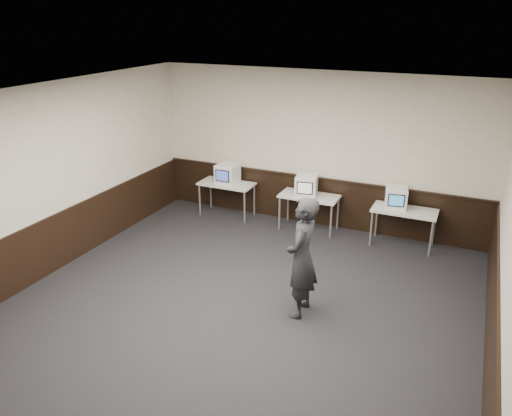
{
  "coord_description": "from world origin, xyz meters",
  "views": [
    {
      "loc": [
        2.94,
        -5.54,
        4.27
      ],
      "look_at": [
        -0.29,
        1.6,
        1.15
      ],
      "focal_mm": 35.0,
      "sensor_mm": 36.0,
      "label": 1
    }
  ],
  "objects_px": {
    "desk_center": "(309,199)",
    "emac_left": "(227,174)",
    "person": "(302,258)",
    "desk_left": "(227,186)",
    "desk_right": "(404,213)",
    "emac_right": "(396,198)",
    "emac_center": "(306,186)"
  },
  "relations": [
    {
      "from": "desk_center",
      "to": "emac_left",
      "type": "distance_m",
      "value": 1.89
    },
    {
      "from": "person",
      "to": "desk_left",
      "type": "bearing_deg",
      "value": -138.34
    },
    {
      "from": "desk_center",
      "to": "desk_right",
      "type": "bearing_deg",
      "value": 0.0
    },
    {
      "from": "desk_left",
      "to": "desk_right",
      "type": "xyz_separation_m",
      "value": [
        3.8,
        0.0,
        0.0
      ]
    },
    {
      "from": "desk_center",
      "to": "emac_right",
      "type": "xyz_separation_m",
      "value": [
        1.71,
        0.04,
        0.27
      ]
    },
    {
      "from": "desk_left",
      "to": "emac_right",
      "type": "relative_size",
      "value": 2.44
    },
    {
      "from": "desk_center",
      "to": "desk_right",
      "type": "xyz_separation_m",
      "value": [
        1.9,
        0.0,
        0.0
      ]
    },
    {
      "from": "desk_right",
      "to": "emac_left",
      "type": "relative_size",
      "value": 2.51
    },
    {
      "from": "desk_right",
      "to": "emac_center",
      "type": "height_order",
      "value": "emac_center"
    },
    {
      "from": "emac_center",
      "to": "person",
      "type": "distance_m",
      "value": 3.11
    },
    {
      "from": "desk_right",
      "to": "person",
      "type": "bearing_deg",
      "value": -108.67
    },
    {
      "from": "desk_center",
      "to": "person",
      "type": "bearing_deg",
      "value": -73.48
    },
    {
      "from": "emac_right",
      "to": "desk_right",
      "type": "bearing_deg",
      "value": -21.11
    },
    {
      "from": "emac_center",
      "to": "person",
      "type": "xyz_separation_m",
      "value": [
        0.95,
        -2.96,
        -0.03
      ]
    },
    {
      "from": "desk_left",
      "to": "emac_left",
      "type": "bearing_deg",
      "value": -26.53
    },
    {
      "from": "emac_right",
      "to": "desk_left",
      "type": "bearing_deg",
      "value": 170.02
    },
    {
      "from": "desk_left",
      "to": "emac_left",
      "type": "relative_size",
      "value": 2.51
    },
    {
      "from": "desk_right",
      "to": "emac_right",
      "type": "height_order",
      "value": "emac_right"
    },
    {
      "from": "emac_center",
      "to": "desk_right",
      "type": "bearing_deg",
      "value": -10.02
    },
    {
      "from": "desk_center",
      "to": "emac_right",
      "type": "bearing_deg",
      "value": 1.18
    },
    {
      "from": "desk_left",
      "to": "emac_right",
      "type": "bearing_deg",
      "value": 0.56
    },
    {
      "from": "desk_left",
      "to": "emac_center",
      "type": "distance_m",
      "value": 1.86
    },
    {
      "from": "desk_left",
      "to": "desk_center",
      "type": "xyz_separation_m",
      "value": [
        1.9,
        0.0,
        0.0
      ]
    },
    {
      "from": "emac_right",
      "to": "person",
      "type": "height_order",
      "value": "person"
    },
    {
      "from": "emac_left",
      "to": "person",
      "type": "height_order",
      "value": "person"
    },
    {
      "from": "desk_left",
      "to": "person",
      "type": "height_order",
      "value": "person"
    },
    {
      "from": "desk_center",
      "to": "person",
      "type": "xyz_separation_m",
      "value": [
        0.89,
        -2.99,
        0.25
      ]
    },
    {
      "from": "emac_center",
      "to": "emac_left",
      "type": "bearing_deg",
      "value": 168.64
    },
    {
      "from": "desk_center",
      "to": "desk_right",
      "type": "distance_m",
      "value": 1.9
    },
    {
      "from": "desk_left",
      "to": "emac_center",
      "type": "relative_size",
      "value": 2.31
    },
    {
      "from": "person",
      "to": "emac_right",
      "type": "bearing_deg",
      "value": 163.5
    },
    {
      "from": "desk_center",
      "to": "desk_left",
      "type": "bearing_deg",
      "value": 180.0
    }
  ]
}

